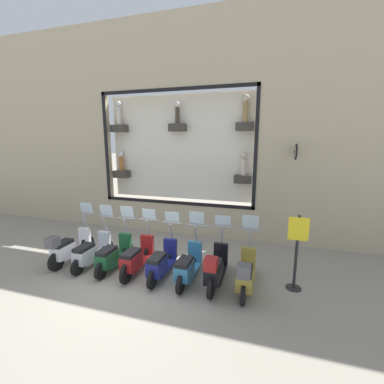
{
  "coord_description": "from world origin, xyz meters",
  "views": [
    {
      "loc": [
        -5.47,
        -3.34,
        3.51
      ],
      "look_at": [
        1.69,
        -1.18,
        2.02
      ],
      "focal_mm": 24.0,
      "sensor_mm": 36.0,
      "label": 1
    }
  ],
  "objects_px": {
    "scooter_black_1": "(215,268)",
    "scooter_green_5": "(113,255)",
    "scooter_navy_3": "(161,262)",
    "scooter_silver_6": "(91,252)",
    "scooter_red_4": "(137,257)",
    "scooter_white_7": "(69,247)",
    "scooter_teal_2": "(188,266)",
    "scooter_olive_0": "(246,274)",
    "shop_sign_post": "(297,250)"
  },
  "relations": [
    {
      "from": "scooter_teal_2",
      "to": "scooter_silver_6",
      "type": "distance_m",
      "value": 2.9
    },
    {
      "from": "scooter_green_5",
      "to": "scooter_black_1",
      "type": "bearing_deg",
      "value": -91.06
    },
    {
      "from": "scooter_olive_0",
      "to": "scooter_navy_3",
      "type": "height_order",
      "value": "scooter_olive_0"
    },
    {
      "from": "scooter_red_4",
      "to": "scooter_silver_6",
      "type": "relative_size",
      "value": 1.01
    },
    {
      "from": "scooter_red_4",
      "to": "shop_sign_post",
      "type": "bearing_deg",
      "value": -84.36
    },
    {
      "from": "scooter_navy_3",
      "to": "scooter_teal_2",
      "type": "bearing_deg",
      "value": -89.86
    },
    {
      "from": "scooter_navy_3",
      "to": "scooter_silver_6",
      "type": "height_order",
      "value": "scooter_silver_6"
    },
    {
      "from": "scooter_black_1",
      "to": "scooter_navy_3",
      "type": "distance_m",
      "value": 1.45
    },
    {
      "from": "scooter_navy_3",
      "to": "scooter_green_5",
      "type": "height_order",
      "value": "scooter_green_5"
    },
    {
      "from": "scooter_silver_6",
      "to": "scooter_navy_3",
      "type": "bearing_deg",
      "value": -90.01
    },
    {
      "from": "scooter_black_1",
      "to": "scooter_green_5",
      "type": "height_order",
      "value": "scooter_green_5"
    },
    {
      "from": "scooter_teal_2",
      "to": "shop_sign_post",
      "type": "bearing_deg",
      "value": -81.14
    },
    {
      "from": "scooter_black_1",
      "to": "scooter_green_5",
      "type": "xyz_separation_m",
      "value": [
        0.05,
        2.9,
        -0.06
      ]
    },
    {
      "from": "scooter_navy_3",
      "to": "scooter_silver_6",
      "type": "bearing_deg",
      "value": 89.99
    },
    {
      "from": "scooter_black_1",
      "to": "scooter_navy_3",
      "type": "height_order",
      "value": "scooter_black_1"
    },
    {
      "from": "scooter_black_1",
      "to": "shop_sign_post",
      "type": "xyz_separation_m",
      "value": [
        0.45,
        -1.84,
        0.52
      ]
    },
    {
      "from": "scooter_red_4",
      "to": "scooter_white_7",
      "type": "bearing_deg",
      "value": 91.53
    },
    {
      "from": "scooter_silver_6",
      "to": "shop_sign_post",
      "type": "height_order",
      "value": "shop_sign_post"
    },
    {
      "from": "scooter_teal_2",
      "to": "scooter_navy_3",
      "type": "height_order",
      "value": "scooter_teal_2"
    },
    {
      "from": "scooter_navy_3",
      "to": "scooter_red_4",
      "type": "height_order",
      "value": "scooter_red_4"
    },
    {
      "from": "scooter_navy_3",
      "to": "scooter_silver_6",
      "type": "distance_m",
      "value": 2.17
    },
    {
      "from": "scooter_red_4",
      "to": "scooter_white_7",
      "type": "xyz_separation_m",
      "value": [
        -0.06,
        2.17,
        0.04
      ]
    },
    {
      "from": "scooter_red_4",
      "to": "shop_sign_post",
      "type": "distance_m",
      "value": 4.07
    },
    {
      "from": "scooter_teal_2",
      "to": "scooter_red_4",
      "type": "bearing_deg",
      "value": 89.86
    },
    {
      "from": "scooter_red_4",
      "to": "shop_sign_post",
      "type": "height_order",
      "value": "shop_sign_post"
    },
    {
      "from": "scooter_red_4",
      "to": "scooter_white_7",
      "type": "relative_size",
      "value": 1.0
    },
    {
      "from": "scooter_navy_3",
      "to": "shop_sign_post",
      "type": "height_order",
      "value": "shop_sign_post"
    },
    {
      "from": "scooter_teal_2",
      "to": "scooter_white_7",
      "type": "height_order",
      "value": "scooter_teal_2"
    },
    {
      "from": "scooter_olive_0",
      "to": "scooter_red_4",
      "type": "bearing_deg",
      "value": 88.66
    },
    {
      "from": "scooter_olive_0",
      "to": "scooter_teal_2",
      "type": "distance_m",
      "value": 1.45
    },
    {
      "from": "scooter_silver_6",
      "to": "scooter_teal_2",
      "type": "bearing_deg",
      "value": -89.97
    },
    {
      "from": "scooter_white_7",
      "to": "scooter_red_4",
      "type": "bearing_deg",
      "value": -88.47
    },
    {
      "from": "scooter_teal_2",
      "to": "scooter_navy_3",
      "type": "distance_m",
      "value": 0.72
    },
    {
      "from": "scooter_red_4",
      "to": "scooter_silver_6",
      "type": "distance_m",
      "value": 1.45
    },
    {
      "from": "scooter_navy_3",
      "to": "scooter_green_5",
      "type": "xyz_separation_m",
      "value": [
        0.0,
        1.45,
        0.0
      ]
    },
    {
      "from": "scooter_navy_3",
      "to": "shop_sign_post",
      "type": "xyz_separation_m",
      "value": [
        0.4,
        -3.28,
        0.59
      ]
    },
    {
      "from": "scooter_navy_3",
      "to": "scooter_white_7",
      "type": "bearing_deg",
      "value": 91.04
    },
    {
      "from": "scooter_black_1",
      "to": "scooter_teal_2",
      "type": "height_order",
      "value": "scooter_teal_2"
    },
    {
      "from": "scooter_navy_3",
      "to": "scooter_red_4",
      "type": "xyz_separation_m",
      "value": [
        0.01,
        0.72,
        0.02
      ]
    },
    {
      "from": "scooter_silver_6",
      "to": "scooter_olive_0",
      "type": "bearing_deg",
      "value": -90.83
    },
    {
      "from": "scooter_black_1",
      "to": "scooter_green_5",
      "type": "distance_m",
      "value": 2.9
    },
    {
      "from": "scooter_olive_0",
      "to": "shop_sign_post",
      "type": "distance_m",
      "value": 1.32
    },
    {
      "from": "scooter_black_1",
      "to": "scooter_silver_6",
      "type": "xyz_separation_m",
      "value": [
        0.05,
        3.62,
        -0.07
      ]
    },
    {
      "from": "scooter_red_4",
      "to": "scooter_white_7",
      "type": "distance_m",
      "value": 2.17
    },
    {
      "from": "scooter_olive_0",
      "to": "scooter_black_1",
      "type": "bearing_deg",
      "value": 89.16
    },
    {
      "from": "scooter_teal_2",
      "to": "scooter_green_5",
      "type": "bearing_deg",
      "value": 90.0
    },
    {
      "from": "scooter_silver_6",
      "to": "scooter_black_1",
      "type": "bearing_deg",
      "value": -90.83
    },
    {
      "from": "scooter_green_5",
      "to": "scooter_silver_6",
      "type": "distance_m",
      "value": 0.72
    },
    {
      "from": "shop_sign_post",
      "to": "scooter_teal_2",
      "type": "bearing_deg",
      "value": 98.86
    },
    {
      "from": "scooter_navy_3",
      "to": "scooter_silver_6",
      "type": "relative_size",
      "value": 1.0
    }
  ]
}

